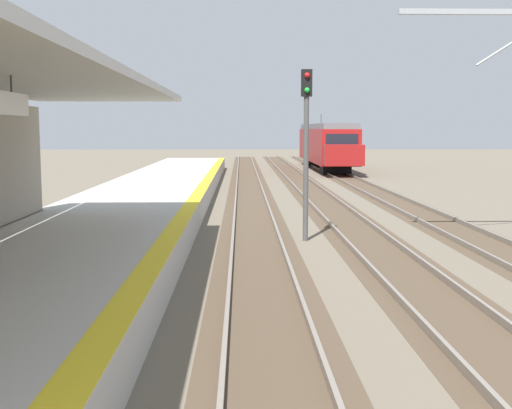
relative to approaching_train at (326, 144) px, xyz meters
The scene contains 6 objects.
station_platform 39.55m from the approaching_train, 106.47° to the right, with size 5.00×80.00×0.91m.
track_pair_nearest_platform 34.63m from the approaching_train, 101.35° to the right, with size 2.34×120.00×0.16m.
track_pair_middle 34.13m from the approaching_train, 95.74° to the right, with size 2.34×120.00×0.16m.
track_pair_far_side 33.96m from the approaching_train, 90.01° to the right, with size 2.34×120.00×0.16m.
approaching_train is the anchor object (origin of this frame).
rail_signal_post 36.36m from the approaching_train, 98.36° to the right, with size 0.32×0.34×5.20m.
Camera 1 is at (1.44, -2.08, 3.42)m, focal length 46.25 mm.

